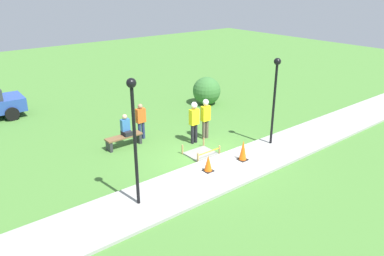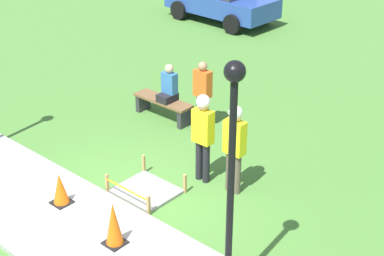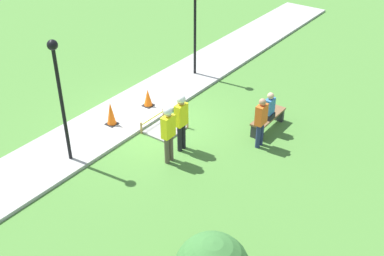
# 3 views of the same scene
# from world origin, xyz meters

# --- Properties ---
(ground_plane) EXTENTS (60.00, 60.00, 0.00)m
(ground_plane) POSITION_xyz_m (0.00, 0.00, 0.00)
(ground_plane) COLOR #477A33
(sidewalk) EXTENTS (28.00, 2.20, 0.10)m
(sidewalk) POSITION_xyz_m (0.00, -1.10, 0.05)
(sidewalk) COLOR #9E9E99
(sidewalk) RESTS_ON ground_plane
(wet_concrete_patch) EXTENTS (1.16, 1.02, 0.40)m
(wet_concrete_patch) POSITION_xyz_m (0.10, 0.57, 0.04)
(wet_concrete_patch) COLOR gray
(wet_concrete_patch) RESTS_ON ground_plane
(traffic_cone_near_patch) EXTENTS (0.34, 0.34, 0.62)m
(traffic_cone_near_patch) POSITION_xyz_m (-0.70, -0.79, 0.40)
(traffic_cone_near_patch) COLOR black
(traffic_cone_near_patch) RESTS_ON sidewalk
(traffic_cone_far_patch) EXTENTS (0.34, 0.34, 0.79)m
(traffic_cone_far_patch) POSITION_xyz_m (0.91, -0.94, 0.49)
(traffic_cone_far_patch) COLOR black
(traffic_cone_far_patch) RESTS_ON sidewalk
(park_bench) EXTENTS (1.57, 0.44, 0.49)m
(park_bench) POSITION_xyz_m (-1.91, 3.14, 0.34)
(park_bench) COLOR #2D2D33
(park_bench) RESTS_ON ground_plane
(person_seated_on_bench) EXTENTS (0.36, 0.44, 0.89)m
(person_seated_on_bench) POSITION_xyz_m (-1.77, 3.19, 0.84)
(person_seated_on_bench) COLOR black
(person_seated_on_bench) RESTS_ON park_bench
(worker_supervisor) EXTENTS (0.40, 0.26, 1.83)m
(worker_supervisor) POSITION_xyz_m (0.61, 1.63, 1.10)
(worker_supervisor) COLOR black
(worker_supervisor) RESTS_ON ground_plane
(worker_assistant) EXTENTS (0.40, 0.26, 1.79)m
(worker_assistant) POSITION_xyz_m (1.30, 1.70, 1.07)
(worker_assistant) COLOR brown
(worker_assistant) RESTS_ON ground_plane
(bystander_in_orange_shirt) EXTENTS (0.40, 0.22, 1.60)m
(bystander_in_orange_shirt) POSITION_xyz_m (-0.91, 3.40, 0.90)
(bystander_in_orange_shirt) COLOR navy
(bystander_in_orange_shirt) RESTS_ON ground_plane
(lamppost_near) EXTENTS (0.28, 0.28, 3.59)m
(lamppost_near) POSITION_xyz_m (2.96, -0.58, 2.48)
(lamppost_near) COLOR black
(lamppost_near) RESTS_ON sidewalk
(lamppost_far) EXTENTS (0.28, 0.28, 3.93)m
(lamppost_far) POSITION_xyz_m (-3.73, -1.02, 2.67)
(lamppost_far) COLOR black
(lamppost_far) RESTS_ON sidewalk
(shrub_rounded_near) EXTENTS (1.54, 1.54, 1.54)m
(shrub_rounded_near) POSITION_xyz_m (4.51, 5.34, 0.77)
(shrub_rounded_near) COLOR #387033
(shrub_rounded_near) RESTS_ON ground_plane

